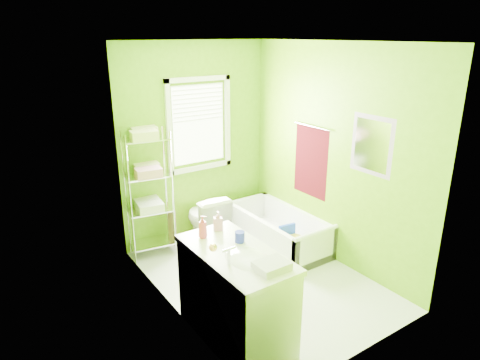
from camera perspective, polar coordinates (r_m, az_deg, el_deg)
ground at (r=5.04m, az=2.67°, el=-13.07°), size 2.90×2.90×0.00m
room_envelope at (r=4.42m, az=2.98°, el=4.18°), size 2.14×2.94×2.62m
window at (r=5.60m, az=-5.48°, el=8.01°), size 0.92×0.05×1.22m
door at (r=3.31m, az=-1.23°, el=-11.38°), size 0.09×0.80×2.00m
right_wall_decor at (r=5.14m, az=12.34°, el=3.27°), size 0.04×1.48×1.17m
bathtub at (r=5.72m, az=5.22°, el=-7.27°), size 0.68×1.47×0.47m
toilet at (r=5.58m, az=-4.57°, el=-5.34°), size 0.49×0.78×0.76m
vanity at (r=3.97m, az=-0.53°, el=-14.80°), size 0.60×1.17×1.10m
wire_shelf_unit at (r=5.30m, az=-12.05°, el=0.02°), size 0.58×0.47×1.62m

